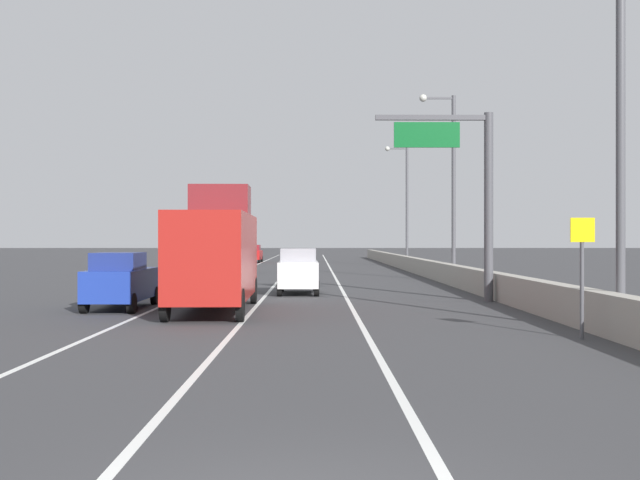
{
  "coord_description": "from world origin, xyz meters",
  "views": [
    {
      "loc": [
        0.15,
        -7.05,
        2.46
      ],
      "look_at": [
        0.52,
        44.9,
        2.43
      ],
      "focal_mm": 44.17,
      "sensor_mm": 36.0,
      "label": 1
    }
  ],
  "objects": [
    {
      "name": "box_truck",
      "position": [
        -3.24,
        19.89,
        2.03
      ],
      "size": [
        2.59,
        8.13,
        4.43
      ],
      "color": "#A51E19",
      "rests_on": "ground_plane"
    },
    {
      "name": "car_blue_3",
      "position": [
        -6.71,
        20.88,
        1.0
      ],
      "size": [
        1.84,
        4.55,
        2.01
      ],
      "color": "#1E389E",
      "rests_on": "ground_plane"
    },
    {
      "name": "speed_advisory_sign",
      "position": [
        6.77,
        12.32,
        1.76
      ],
      "size": [
        0.6,
        0.11,
        3.0
      ],
      "color": "#4C4C51",
      "rests_on": "ground_plane"
    },
    {
      "name": "ground_plane",
      "position": [
        0.0,
        64.0,
        0.0
      ],
      "size": [
        320.0,
        320.0,
        0.0
      ],
      "primitive_type": "plane",
      "color": "#38383A"
    },
    {
      "name": "lane_stripe_right",
      "position": [
        1.5,
        55.0,
        0.0
      ],
      "size": [
        0.16,
        130.0,
        0.0
      ],
      "primitive_type": "cube",
      "color": "silver",
      "rests_on": "ground_plane"
    },
    {
      "name": "lamp_post_right_third",
      "position": [
        8.4,
        64.87,
        6.27
      ],
      "size": [
        2.14,
        0.44,
        11.01
      ],
      "color": "#4C4C51",
      "rests_on": "ground_plane"
    },
    {
      "name": "lamp_post_right_second",
      "position": [
        8.11,
        39.15,
        6.27
      ],
      "size": [
        2.14,
        0.44,
        11.01
      ],
      "color": "#4C4C51",
      "rests_on": "ground_plane"
    },
    {
      "name": "lamp_post_right_near",
      "position": [
        7.91,
        13.42,
        6.27
      ],
      "size": [
        2.14,
        0.44,
        11.01
      ],
      "color": "#4C4C51",
      "rests_on": "ground_plane"
    },
    {
      "name": "lane_stripe_left",
      "position": [
        -5.5,
        55.0,
        0.0
      ],
      "size": [
        0.16,
        130.0,
        0.0
      ],
      "primitive_type": "cube",
      "color": "silver",
      "rests_on": "ground_plane"
    },
    {
      "name": "overhead_sign_gantry",
      "position": [
        6.33,
        24.06,
        4.73
      ],
      "size": [
        4.68,
        0.36,
        7.5
      ],
      "color": "#47474C",
      "rests_on": "ground_plane"
    },
    {
      "name": "car_red_2",
      "position": [
        -6.46,
        77.22,
        0.95
      ],
      "size": [
        1.91,
        4.3,
        1.9
      ],
      "color": "red",
      "rests_on": "ground_plane"
    },
    {
      "name": "car_white_1",
      "position": [
        -0.58,
        28.55,
        1.03
      ],
      "size": [
        1.88,
        4.2,
        2.06
      ],
      "color": "white",
      "rests_on": "ground_plane"
    },
    {
      "name": "jersey_barrier_right",
      "position": [
        7.67,
        40.0,
        0.55
      ],
      "size": [
        0.6,
        120.0,
        1.1
      ],
      "primitive_type": "cube",
      "color": "#9E998E",
      "rests_on": "ground_plane"
    },
    {
      "name": "car_black_0",
      "position": [
        -6.21,
        50.39,
        0.94
      ],
      "size": [
        1.91,
        4.02,
        1.89
      ],
      "color": "black",
      "rests_on": "ground_plane"
    },
    {
      "name": "lane_stripe_center",
      "position": [
        -2.0,
        55.0,
        0.0
      ],
      "size": [
        0.16,
        130.0,
        0.0
      ],
      "primitive_type": "cube",
      "color": "silver",
      "rests_on": "ground_plane"
    }
  ]
}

